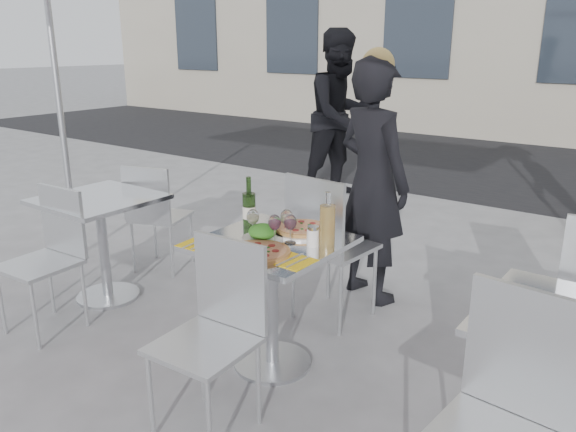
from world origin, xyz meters
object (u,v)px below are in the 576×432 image
Objects in this scene: wineglass_white_a at (253,218)px; side_table_right at (573,367)px; side_chair_lnear at (50,248)px; wine_bottle at (249,208)px; side_chair_rnear at (512,411)px; wineglass_red_a at (275,223)px; chair_far at (325,237)px; napkin_left at (199,244)px; pedestrian_a at (341,115)px; wineglass_red_b at (290,223)px; side_chair_lfar at (155,210)px; carafe at (327,225)px; main_table at (272,277)px; wineglass_white_b at (287,218)px; side_table_left at (101,226)px; chair_near at (216,320)px; sugar_shaker at (313,236)px; salad_plate at (262,233)px; woman_diner at (373,182)px; pizza_near at (258,252)px; pizza_far at (302,229)px; napkin_right at (293,261)px.

side_table_right is at bearing 0.40° from wineglass_white_a.
side_chair_lnear is 1.34m from wine_bottle.
side_chair_rnear is 1.46m from wineglass_red_a.
chair_far is 0.93m from napkin_left.
chair_far reaches higher than side_chair_lnear.
pedestrian_a is 12.22× the size of wineglass_red_b.
side_chair_lfar is 1.95m from carafe.
wineglass_red_a is at bearing -179.17° from side_table_right.
wineglass_white_b is at bearing 70.39° from main_table.
side_table_left is at bearing -176.79° from carafe.
wine_bottle reaches higher than chair_near.
carafe is 2.71× the size of sugar_shaker.
chair_far is at bearing 123.03° from carafe.
sugar_shaker is at bearing 160.11° from side_chair_rnear.
chair_far is 0.68m from carafe.
wineglass_red_a is at bearing -141.50° from wineglass_red_b.
chair_far reaches higher than salad_plate.
woman_diner is at bearing 90.58° from main_table.
pizza_near is 2.09× the size of wineglass_red_b.
carafe reaches higher than pizza_far.
wineglass_red_a reaches higher than salad_plate.
side_chair_rnear reaches higher than pizza_far.
side_chair_lnear reaches higher than side_table_left.
pedestrian_a is 3.71m from wineglass_white_b.
main_table is at bearing 150.20° from napkin_right.
chair_far reaches higher than pizza_near.
salad_plate is at bearing -0.52° from side_table_left.
napkin_left is (-0.49, -0.33, -0.05)m from sugar_shaker.
napkin_right is (1.77, -0.17, 0.21)m from side_table_left.
main_table is 0.32m from pizza_far.
wineglass_red_a is (-0.05, 0.52, 0.32)m from chair_near.
pizza_near is 0.21m from napkin_right.
side_table_left is 3.41× the size of salad_plate.
side_chair_rnear is (2.89, -0.49, 0.04)m from side_table_left.
pizza_near is at bearing -171.08° from napkin_right.
sugar_shaker is (-0.06, -0.04, -0.06)m from carafe.
side_table_left is 3.74× the size of napkin_left.
side_table_right is 4.76× the size of wineglass_white_a.
sugar_shaker is 0.14m from wineglass_red_b.
side_table_left is at bearing -177.89° from sugar_shaker.
carafe is at bearing 89.54° from napkin_right.
side_chair_rnear reaches higher than wineglass_white_b.
side_chair_lnear is 3.04× the size of wine_bottle.
wineglass_white_b is (0.08, 0.11, 0.07)m from salad_plate.
side_table_right is 1.46m from pizza_near.
salad_plate is at bearing 174.85° from wineglass_red_a.
pedestrian_a reaches higher than chair_near.
wine_bottle is at bearing 74.50° from chair_far.
woman_diner is at bearing 93.28° from pizza_near.
chair_near is at bearing -68.22° from wineglass_white_a.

